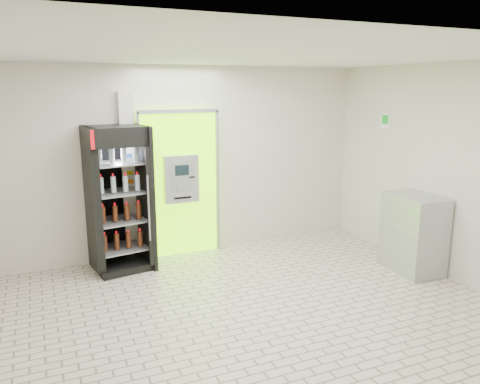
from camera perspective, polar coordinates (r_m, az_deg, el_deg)
ground at (r=5.81m, az=1.89°, el=-14.58°), size 6.00×6.00×0.00m
room_shell at (r=5.23m, az=2.03°, el=3.67°), size 6.00×6.00×6.00m
atm_assembly at (r=7.51m, az=-7.38°, el=1.12°), size 1.30×0.24×2.33m
pillar at (r=7.34m, az=-13.34°, el=1.65°), size 0.22×0.11×2.60m
beverage_cooler at (r=7.07m, az=-14.52°, el=-1.15°), size 0.90×0.85×2.13m
steel_cabinet at (r=7.31m, az=20.37°, el=-4.75°), size 0.63×0.89×1.14m
exit_sign at (r=8.02m, az=17.32°, el=8.25°), size 0.02×0.22×0.26m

